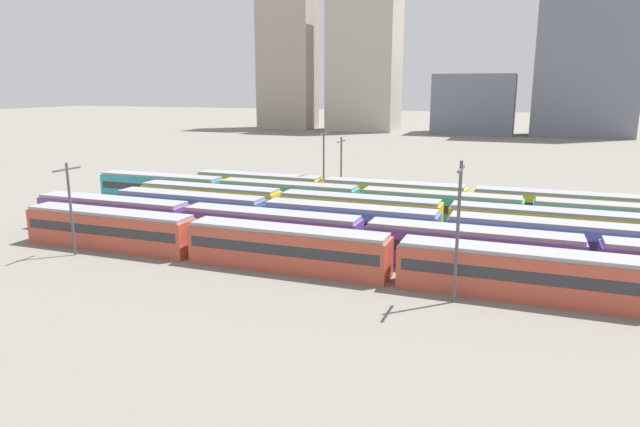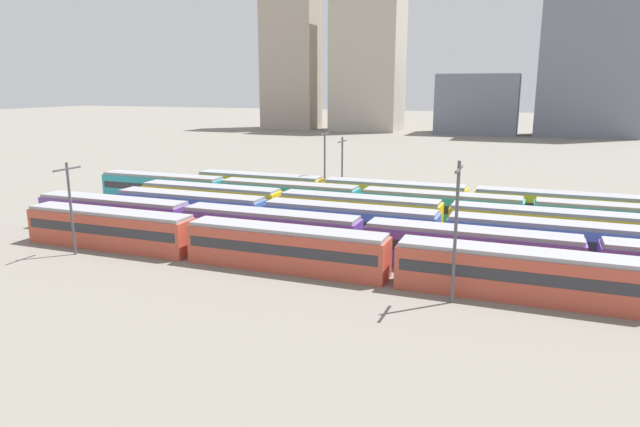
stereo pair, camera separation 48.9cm
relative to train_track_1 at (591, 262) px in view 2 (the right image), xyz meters
The scene contains 14 objects.
ground_plane 41.13m from the train_track_1, 169.05° to the left, with size 600.00×600.00×0.00m, color slate.
train_track_1 is the anchor object (origin of this frame).
train_track_2 6.04m from the train_track_1, 120.52° to the left, with size 93.60×3.06×3.75m.
train_track_3 16.71m from the train_track_1, 141.51° to the left, with size 74.70×3.06×3.75m.
train_track_4 16.39m from the train_track_1, 107.87° to the left, with size 112.50×3.06×3.75m.
train_track_5 20.92m from the train_track_1, 96.14° to the left, with size 93.60×3.06×3.75m.
catenary_pole_0 45.58m from the train_track_1, 169.43° to the right, with size 0.24×3.20×8.72m.
catenary_pole_1 37.48m from the train_track_1, 140.91° to the left, with size 0.24×3.20×8.91m.
catenary_pole_2 13.12m from the train_track_1, 140.88° to the right, with size 0.24×3.20×10.48m.
catenary_pole_3 39.62m from the train_track_1, 143.10° to the left, with size 0.24×3.20×9.86m.
distant_building_0 173.32m from the train_track_1, 121.80° to the left, with size 19.60×12.72×49.95m, color #A89989.
distant_building_1 160.44m from the train_track_1, 112.85° to the left, with size 23.26×16.93×54.57m, color #B2A899.
distant_building_2 148.12m from the train_track_1, 99.29° to the left, with size 25.44×18.79×19.14m, color slate.
distant_building_3 148.40m from the train_track_1, 86.68° to the left, with size 29.66×13.78×54.33m, color slate.
Camera 2 is at (35.54, -42.56, 15.59)m, focal length 31.69 mm.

